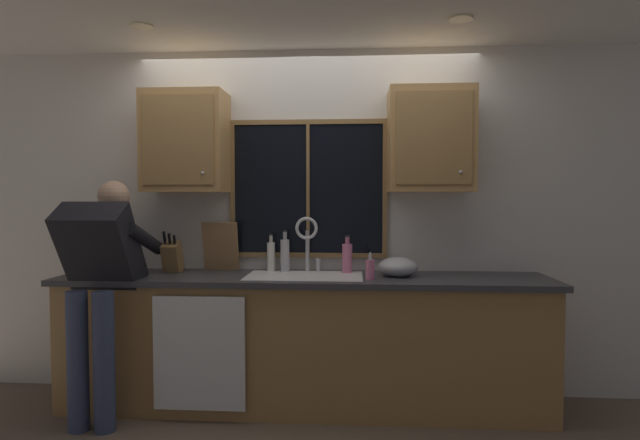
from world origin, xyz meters
TOP-DOWN VIEW (x-y plane):
  - back_wall at (0.00, 0.06)m, footprint 5.71×0.12m
  - ceiling_downlight_left at (-0.99, -0.60)m, footprint 0.14×0.14m
  - ceiling_downlight_right at (0.99, -0.60)m, footprint 0.14×0.14m
  - window_glass at (0.01, -0.01)m, footprint 1.10×0.02m
  - window_frame_top at (0.01, -0.02)m, footprint 1.17×0.02m
  - window_frame_bottom at (0.01, -0.02)m, footprint 1.17×0.02m
  - window_frame_left at (-0.56, -0.02)m, footprint 0.03×0.02m
  - window_frame_right at (0.58, -0.02)m, footprint 0.03×0.02m
  - window_mullion_center at (0.01, -0.02)m, footprint 0.02×0.02m
  - lower_cabinet_run at (0.00, -0.29)m, footprint 3.31×0.58m
  - countertop at (0.00, -0.31)m, footprint 3.37×0.62m
  - dishwasher_front at (-0.64, -0.61)m, footprint 0.60×0.02m
  - upper_cabinet_left at (-0.86, -0.17)m, footprint 0.58×0.36m
  - upper_cabinet_right at (0.88, -0.17)m, footprint 0.58×0.36m
  - sink at (0.01, -0.30)m, footprint 0.80×0.46m
  - faucet at (0.02, -0.12)m, footprint 0.18×0.09m
  - person_standing at (-1.28, -0.62)m, footprint 0.53×0.68m
  - knife_block at (-0.96, -0.20)m, footprint 0.12×0.18m
  - cutting_board at (-0.63, -0.09)m, footprint 0.26×0.10m
  - mixing_bowl at (0.65, -0.26)m, footprint 0.27×0.27m
  - soap_dispenser at (0.46, -0.42)m, footprint 0.06×0.07m
  - bottle_green_glass at (-0.26, -0.10)m, footprint 0.06×0.06m
  - bottle_tall_clear at (-0.15, -0.11)m, footprint 0.07×0.07m
  - bottle_amber_small at (0.30, -0.14)m, footprint 0.07×0.07m

SIDE VIEW (x-z plane):
  - lower_cabinet_run at x=0.00m, z-range 0.00..0.88m
  - dishwasher_front at x=-0.64m, z-range 0.09..0.83m
  - sink at x=0.01m, z-range 0.72..0.93m
  - countertop at x=0.00m, z-range 0.88..0.92m
  - person_standing at x=-1.28m, z-range 0.18..1.75m
  - mixing_bowl at x=0.65m, z-range 0.91..1.05m
  - soap_dispenser at x=0.46m, z-range 0.90..1.08m
  - knife_block at x=-0.96m, z-range 0.87..1.19m
  - bottle_amber_small at x=0.30m, z-range 0.90..1.17m
  - window_frame_bottom at x=0.01m, z-range 1.01..1.05m
  - bottle_green_glass at x=-0.26m, z-range 0.90..1.17m
  - bottle_tall_clear at x=-0.15m, z-range 0.89..1.20m
  - cutting_board at x=-0.63m, z-range 0.92..1.28m
  - faucet at x=0.02m, z-range 0.97..1.37m
  - back_wall at x=0.00m, z-range 0.00..2.55m
  - window_glass at x=0.01m, z-range 1.05..2.00m
  - window_frame_left at x=-0.56m, z-range 1.05..2.00m
  - window_frame_right at x=0.58m, z-range 1.05..2.00m
  - window_mullion_center at x=0.01m, z-range 1.05..2.00m
  - upper_cabinet_left at x=-0.86m, z-range 1.50..2.22m
  - upper_cabinet_right at x=0.88m, z-range 1.50..2.22m
  - window_frame_top at x=0.01m, z-range 2.00..2.04m
  - ceiling_downlight_left at x=-0.99m, z-range 2.54..2.55m
  - ceiling_downlight_right at x=0.99m, z-range 2.54..2.55m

